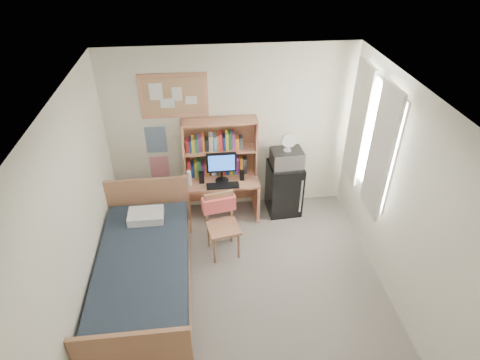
{
  "coord_description": "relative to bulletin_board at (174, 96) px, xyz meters",
  "views": [
    {
      "loc": [
        -0.42,
        -3.21,
        4.05
      ],
      "look_at": [
        0.05,
        1.2,
        1.05
      ],
      "focal_mm": 30.0,
      "sensor_mm": 36.0,
      "label": 1
    }
  ],
  "objects": [
    {
      "name": "microwave",
      "position": [
        1.59,
        -0.27,
        -0.94
      ],
      "size": [
        0.47,
        0.37,
        0.26
      ],
      "primitive_type": "cube",
      "rotation": [
        0.0,
        0.0,
        0.06
      ],
      "color": "silver",
      "rests_on": "mini_fridge"
    },
    {
      "name": "hoodie",
      "position": [
        0.53,
        -0.93,
        -1.21
      ],
      "size": [
        0.48,
        0.23,
        0.22
      ],
      "primitive_type": "cube",
      "rotation": [
        0.0,
        0.0,
        0.19
      ],
      "color": "#F6615D",
      "rests_on": "desk_chair"
    },
    {
      "name": "speaker_left",
      "position": [
        0.31,
        -0.35,
        -1.14
      ],
      "size": [
        0.07,
        0.07,
        0.18
      ],
      "primitive_type": "cube",
      "rotation": [
        0.0,
        0.0,
        0.01
      ],
      "color": "black",
      "rests_on": "desk"
    },
    {
      "name": "floor",
      "position": [
        0.78,
        -2.08,
        -1.93
      ],
      "size": [
        3.6,
        4.2,
        0.02
      ],
      "primitive_type": "cube",
      "color": "gray",
      "rests_on": "ground"
    },
    {
      "name": "wall_back",
      "position": [
        0.78,
        0.02,
        -0.62
      ],
      "size": [
        3.6,
        0.04,
        2.6
      ],
      "primitive_type": "cube",
      "color": "white",
      "rests_on": "floor"
    },
    {
      "name": "monitor",
      "position": [
        0.61,
        -0.34,
        -1.0
      ],
      "size": [
        0.44,
        0.04,
        0.47
      ],
      "primitive_type": "cube",
      "rotation": [
        0.0,
        0.0,
        0.01
      ],
      "color": "black",
      "rests_on": "desk"
    },
    {
      "name": "wall_left",
      "position": [
        -1.02,
        -2.08,
        -0.62
      ],
      "size": [
        0.04,
        4.2,
        2.6
      ],
      "primitive_type": "cube",
      "color": "white",
      "rests_on": "floor"
    },
    {
      "name": "curtain_left",
      "position": [
        2.5,
        -1.28,
        -0.32
      ],
      "size": [
        0.04,
        0.55,
        1.7
      ],
      "primitive_type": "cube",
      "color": "silver",
      "rests_on": "wall_right"
    },
    {
      "name": "poster_wave",
      "position": [
        -0.32,
        0.01,
        -0.67
      ],
      "size": [
        0.3,
        0.01,
        0.42
      ],
      "primitive_type": "cube",
      "color": "#23548C",
      "rests_on": "wall_back"
    },
    {
      "name": "wall_right",
      "position": [
        2.58,
        -2.08,
        -0.62
      ],
      "size": [
        0.04,
        4.2,
        2.6
      ],
      "primitive_type": "cube",
      "color": "white",
      "rests_on": "floor"
    },
    {
      "name": "poster_japan",
      "position": [
        -0.32,
        0.01,
        -1.14
      ],
      "size": [
        0.28,
        0.01,
        0.36
      ],
      "primitive_type": "cube",
      "color": "red",
      "rests_on": "wall_back"
    },
    {
      "name": "speaker_right",
      "position": [
        0.91,
        -0.34,
        -1.15
      ],
      "size": [
        0.07,
        0.07,
        0.16
      ],
      "primitive_type": "cube",
      "rotation": [
        0.0,
        0.0,
        0.01
      ],
      "color": "black",
      "rests_on": "desk"
    },
    {
      "name": "bulletin_board",
      "position": [
        0.0,
        0.0,
        0.0
      ],
      "size": [
        0.94,
        0.03,
        0.64
      ],
      "primitive_type": "cube",
      "color": "tan",
      "rests_on": "wall_back"
    },
    {
      "name": "water_bottle",
      "position": [
        0.13,
        -0.39,
        -1.12
      ],
      "size": [
        0.07,
        0.07,
        0.23
      ],
      "primitive_type": "cylinder",
      "rotation": [
        0.0,
        0.0,
        0.01
      ],
      "color": "silver",
      "rests_on": "desk"
    },
    {
      "name": "pillow",
      "position": [
        -0.45,
        -1.03,
        -1.25
      ],
      "size": [
        0.46,
        0.33,
        0.11
      ],
      "primitive_type": "cube",
      "rotation": [
        0.0,
        0.0,
        0.01
      ],
      "color": "silver",
      "rests_on": "bed"
    },
    {
      "name": "desk_fan",
      "position": [
        1.59,
        -0.27,
        -0.67
      ],
      "size": [
        0.24,
        0.24,
        0.28
      ],
      "primitive_type": "cylinder",
      "rotation": [
        0.0,
        0.0,
        0.06
      ],
      "color": "silver",
      "rests_on": "microwave"
    },
    {
      "name": "ceiling",
      "position": [
        0.78,
        -2.08,
        0.68
      ],
      "size": [
        3.6,
        4.2,
        0.02
      ],
      "primitive_type": "cube",
      "color": "silver",
      "rests_on": "wall_back"
    },
    {
      "name": "window_unit",
      "position": [
        2.53,
        -0.88,
        -0.32
      ],
      "size": [
        0.1,
        1.4,
        1.7
      ],
      "primitive_type": "cube",
      "color": "white",
      "rests_on": "wall_right"
    },
    {
      "name": "mini_fridge",
      "position": [
        1.59,
        -0.25,
        -1.5
      ],
      "size": [
        0.53,
        0.53,
        0.85
      ],
      "primitive_type": "cube",
      "rotation": [
        0.0,
        0.0,
        0.06
      ],
      "color": "black",
      "rests_on": "floor"
    },
    {
      "name": "keyboard",
      "position": [
        0.61,
        -0.48,
        -1.22
      ],
      "size": [
        0.48,
        0.16,
        0.02
      ],
      "primitive_type": "cube",
      "rotation": [
        0.0,
        0.0,
        0.01
      ],
      "color": "black",
      "rests_on": "desk"
    },
    {
      "name": "desk_chair",
      "position": [
        0.57,
        -1.13,
        -1.46
      ],
      "size": [
        0.54,
        0.54,
        0.92
      ],
      "primitive_type": "cube",
      "rotation": [
        0.0,
        0.0,
        0.19
      ],
      "color": "#AD7552",
      "rests_on": "floor"
    },
    {
      "name": "desk",
      "position": [
        0.61,
        -0.28,
        -1.58
      ],
      "size": [
        1.11,
        0.57,
        0.69
      ],
      "primitive_type": "cube",
      "rotation": [
        0.0,
        0.0,
        0.01
      ],
      "color": "tan",
      "rests_on": "floor"
    },
    {
      "name": "hutch",
      "position": [
        0.61,
        -0.13,
        -0.79
      ],
      "size": [
        1.1,
        0.29,
        0.9
      ],
      "primitive_type": "cube",
      "rotation": [
        0.0,
        0.0,
        0.01
      ],
      "color": "tan",
      "rests_on": "desk"
    },
    {
      "name": "bed",
      "position": [
        -0.44,
        -1.78,
        -1.61
      ],
      "size": [
        1.13,
        2.23,
        0.61
      ],
      "primitive_type": "cube",
      "rotation": [
        0.0,
        0.0,
        0.01
      ],
      "color": "#1C2632",
      "rests_on": "floor"
    },
    {
      "name": "curtain_right",
      "position": [
        2.5,
        -0.48,
        -0.32
      ],
      "size": [
        0.04,
        0.55,
        1.7
      ],
      "primitive_type": "cube",
      "color": "silver",
      "rests_on": "wall_right"
    }
  ]
}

